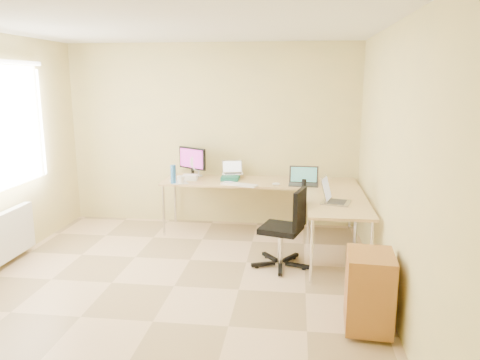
# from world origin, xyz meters

# --- Properties ---
(floor) EXTENTS (4.50, 4.50, 0.00)m
(floor) POSITION_xyz_m (0.00, 0.00, 0.00)
(floor) COLOR tan
(floor) RESTS_ON ground
(ceiling) EXTENTS (4.50, 4.50, 0.00)m
(ceiling) POSITION_xyz_m (0.00, 0.00, 2.60)
(ceiling) COLOR white
(ceiling) RESTS_ON ground
(wall_back) EXTENTS (4.50, 0.00, 4.50)m
(wall_back) POSITION_xyz_m (0.00, 2.25, 1.30)
(wall_back) COLOR #E4CF7C
(wall_back) RESTS_ON ground
(wall_front) EXTENTS (4.50, 0.00, 4.50)m
(wall_front) POSITION_xyz_m (0.00, -2.25, 1.30)
(wall_front) COLOR #E4CF7C
(wall_front) RESTS_ON ground
(wall_right) EXTENTS (0.00, 4.50, 4.50)m
(wall_right) POSITION_xyz_m (2.10, 0.00, 1.30)
(wall_right) COLOR #E4CF7C
(wall_right) RESTS_ON ground
(desk_main) EXTENTS (2.65, 0.70, 0.73)m
(desk_main) POSITION_xyz_m (0.72, 1.85, 0.36)
(desk_main) COLOR tan
(desk_main) RESTS_ON ground
(desk_return) EXTENTS (0.70, 1.30, 0.73)m
(desk_return) POSITION_xyz_m (1.70, 0.85, 0.36)
(desk_return) COLOR tan
(desk_return) RESTS_ON ground
(monitor) EXTENTS (0.50, 0.40, 0.42)m
(monitor) POSITION_xyz_m (-0.25, 2.05, 0.94)
(monitor) COLOR black
(monitor) RESTS_ON desk_main
(book_stack) EXTENTS (0.24, 0.32, 0.05)m
(book_stack) POSITION_xyz_m (0.32, 1.91, 0.76)
(book_stack) COLOR #165E4C
(book_stack) RESTS_ON desk_main
(laptop_center) EXTENTS (0.34, 0.29, 0.19)m
(laptop_center) POSITION_xyz_m (0.34, 2.00, 0.88)
(laptop_center) COLOR silver
(laptop_center) RESTS_ON desk_main
(laptop_black) EXTENTS (0.39, 0.29, 0.24)m
(laptop_black) POSITION_xyz_m (1.32, 1.67, 0.85)
(laptop_black) COLOR black
(laptop_black) RESTS_ON desk_main
(keyboard) EXTENTS (0.51, 0.30, 0.02)m
(keyboard) POSITION_xyz_m (0.48, 1.55, 0.74)
(keyboard) COLOR white
(keyboard) RESTS_ON desk_main
(mouse) EXTENTS (0.12, 0.09, 0.04)m
(mouse) POSITION_xyz_m (0.97, 1.61, 0.75)
(mouse) COLOR white
(mouse) RESTS_ON desk_main
(mug) EXTENTS (0.14, 0.14, 0.10)m
(mug) POSITION_xyz_m (-0.30, 1.55, 0.78)
(mug) COLOR white
(mug) RESTS_ON desk_main
(cd_stack) EXTENTS (0.15, 0.15, 0.03)m
(cd_stack) POSITION_xyz_m (0.33, 1.65, 0.74)
(cd_stack) COLOR silver
(cd_stack) RESTS_ON desk_main
(water_bottle) EXTENTS (0.09, 0.09, 0.25)m
(water_bottle) POSITION_xyz_m (-0.40, 1.55, 0.86)
(water_bottle) COLOR #2A65A5
(water_bottle) RESTS_ON desk_main
(papers) EXTENTS (0.31, 0.35, 0.01)m
(papers) POSITION_xyz_m (-0.35, 1.64, 0.73)
(papers) COLOR silver
(papers) RESTS_ON desk_main
(white_box) EXTENTS (0.20, 0.15, 0.07)m
(white_box) POSITION_xyz_m (-0.23, 1.81, 0.77)
(white_box) COLOR white
(white_box) RESTS_ON desk_main
(desk_fan) EXTENTS (0.30, 0.30, 0.30)m
(desk_fan) POSITION_xyz_m (-0.16, 2.05, 0.88)
(desk_fan) COLOR silver
(desk_fan) RESTS_ON desk_main
(black_cup) EXTENTS (0.08, 0.08, 0.10)m
(black_cup) POSITION_xyz_m (1.33, 1.55, 0.78)
(black_cup) COLOR black
(black_cup) RESTS_ON desk_main
(laptop_return) EXTENTS (0.42, 0.37, 0.24)m
(laptop_return) POSITION_xyz_m (1.67, 0.80, 0.85)
(laptop_return) COLOR #A5A6B1
(laptop_return) RESTS_ON desk_return
(office_chair) EXTENTS (0.69, 0.69, 0.92)m
(office_chair) POSITION_xyz_m (1.07, 0.67, 0.50)
(office_chair) COLOR black
(office_chair) RESTS_ON ground
(cabinet) EXTENTS (0.41, 0.49, 0.65)m
(cabinet) POSITION_xyz_m (1.85, -0.63, 0.36)
(cabinet) COLOR brown
(cabinet) RESTS_ON ground
(radiator) EXTENTS (0.09, 0.80, 0.55)m
(radiator) POSITION_xyz_m (-2.03, 0.40, 0.35)
(radiator) COLOR white
(radiator) RESTS_ON ground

